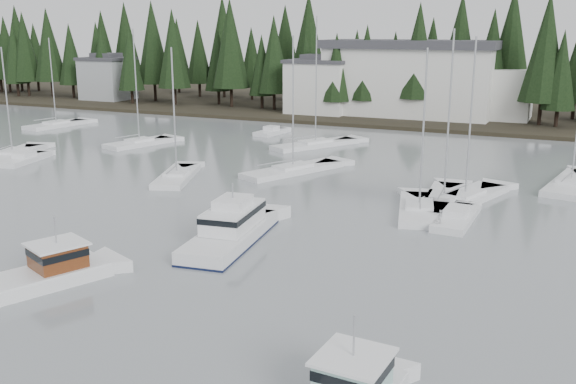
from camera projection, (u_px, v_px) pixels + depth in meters
name	position (u px, v px, depth m)	size (l,w,h in m)	color
far_shore_land	(459.00, 109.00, 106.87)	(240.00, 54.00, 1.00)	black
conifer_treeline	(446.00, 117.00, 97.17)	(200.00, 22.00, 20.00)	black
house_west	(319.00, 85.00, 97.07)	(9.54, 7.42, 8.75)	silver
house_far_west	(108.00, 78.00, 115.76)	(8.48, 7.42, 8.25)	#999EA0
harbor_inn	(423.00, 79.00, 93.70)	(29.50, 11.50, 10.90)	silver
lobster_boat_brown	(35.00, 278.00, 33.34)	(6.04, 8.63, 4.06)	white
cabin_cruiser_center	(231.00, 232.00, 40.28)	(4.37, 10.31, 4.29)	white
sailboat_0	(444.00, 201.00, 49.52)	(3.48, 9.97, 13.59)	white
sailboat_1	(13.00, 156.00, 67.10)	(5.61, 10.11, 11.78)	white
sailboat_3	(293.00, 172.00, 59.78)	(6.92, 10.92, 12.98)	white
sailboat_4	(177.00, 178.00, 57.22)	(5.49, 9.07, 12.04)	white
sailboat_6	(140.00, 144.00, 73.78)	(5.07, 8.69, 13.56)	white
sailboat_9	(57.00, 126.00, 87.67)	(4.03, 9.21, 12.37)	white
sailboat_10	(571.00, 186.00, 54.55)	(4.57, 10.83, 11.84)	white
sailboat_11	(315.00, 146.00, 72.90)	(7.75, 10.90, 14.90)	white
sailboat_12	(419.00, 212.00, 46.79)	(4.76, 9.06, 12.31)	white
sailboat_13	(465.00, 200.00, 49.92)	(5.70, 10.67, 13.04)	white
runabout_0	(25.00, 160.00, 64.54)	(3.67, 7.01, 1.42)	white
runabout_1	(456.00, 220.00, 44.60)	(2.33, 6.89, 1.42)	white
runabout_3	(271.00, 133.00, 81.39)	(2.81, 5.50, 1.42)	white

